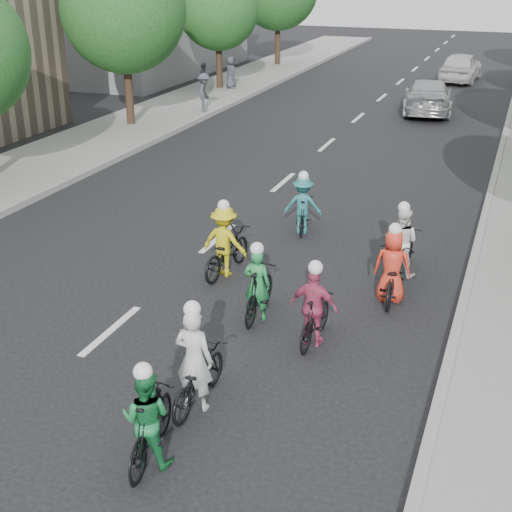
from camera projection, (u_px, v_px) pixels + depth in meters
The scene contains 20 objects.
ground at pixel (111, 331), 13.29m from camera, with size 120.00×120.00×0.00m, color black.
sidewalk_left at pixel (63, 156), 24.48m from camera, with size 4.00×80.00×0.15m, color gray.
curb_left at pixel (112, 161), 23.84m from camera, with size 0.18×80.00×0.18m, color #999993.
curb_right at pixel (488, 202), 19.89m from camera, with size 0.18×80.00×0.18m, color #999993.
bldg_sw at pixel (122, 0), 41.04m from camera, with size 10.00×14.00×8.00m, color slate.
tree_l_3 at pixel (123, 10), 27.11m from camera, with size 4.80×4.80×6.93m.
tree_l_4 at pixel (218, 9), 35.07m from camera, with size 4.00×4.00×5.97m.
cyclist_0 at pixel (197, 372), 10.90m from camera, with size 0.62×1.73×1.83m.
cyclist_1 at pixel (149, 423), 9.69m from camera, with size 0.77×1.78×1.58m.
cyclist_2 at pixel (225, 247), 15.43m from camera, with size 1.06×1.93×1.72m.
cyclist_3 at pixel (315, 313), 12.65m from camera, with size 0.89×1.57×1.64m.
cyclist_4 at pixel (392, 273), 14.30m from camera, with size 0.78×1.86×1.67m.
cyclist_5 at pixel (258, 290), 13.60m from camera, with size 0.57×1.72×1.58m.
cyclist_6 at pixel (401, 248), 15.46m from camera, with size 0.80×1.77×1.68m.
cyclist_7 at pixel (303, 209), 17.77m from camera, with size 1.03×1.54×1.60m.
follow_car_lead at pixel (428, 96), 31.22m from camera, with size 2.02×4.97×1.44m, color #ADAEB2.
follow_car_trail at pixel (461, 67), 38.91m from camera, with size 1.85×4.59×1.57m, color silver.
spectator_0 at pixel (204, 92), 30.74m from camera, with size 1.05×0.60×1.63m, color #464851.
spectator_1 at pixel (204, 80), 33.54m from camera, with size 0.97×0.41×1.66m, color #494B55.
spectator_2 at pixel (231, 72), 36.07m from camera, with size 0.78×0.51×1.59m, color #454550.
Camera 1 is at (6.68, -9.96, 6.49)m, focal length 50.00 mm.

